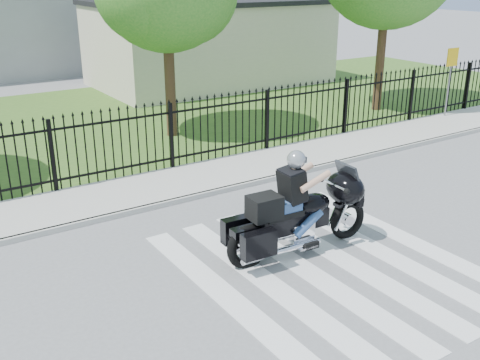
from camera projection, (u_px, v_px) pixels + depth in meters
ground at (327, 266)px, 9.89m from camera, size 120.00×120.00×0.00m
crosswalk at (327, 266)px, 9.88m from camera, size 5.00×5.50×0.01m
sidewalk at (191, 180)px, 13.78m from camera, size 40.00×2.00×0.12m
curb at (212, 193)px, 13.00m from camera, size 40.00×0.12×0.12m
grass_strip at (94, 122)px, 19.29m from camera, size 40.00×12.00×0.02m
iron_fence at (171, 138)px, 14.27m from camera, size 26.00×0.04×1.80m
building_low at (210, 45)px, 25.40m from camera, size 10.00×6.00×3.50m
building_low_roof at (209, 2)px, 24.76m from camera, size 10.20×6.20×0.20m
motorcycle_rider at (297, 211)px, 10.10m from camera, size 3.06×1.00×2.02m
traffic_sign at (451, 68)px, 19.10m from camera, size 0.51×0.08×2.33m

